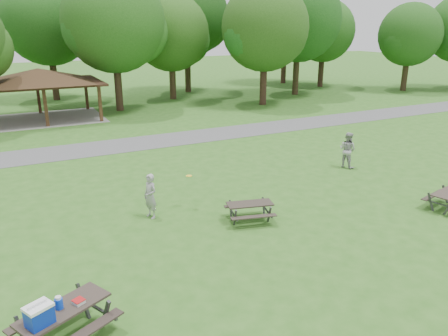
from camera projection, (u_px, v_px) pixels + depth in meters
ground at (252, 245)px, 14.13m from camera, size 160.00×160.00×0.00m
asphalt_path at (133, 144)px, 25.98m from camera, size 120.00×3.20×0.02m
pavilion at (39, 78)px, 31.77m from camera, size 8.60×7.01×3.76m
tree_row_e at (115, 24)px, 34.09m from camera, size 8.40×8.00×11.02m
tree_row_f at (172, 35)px, 39.92m from camera, size 7.35×7.00×9.55m
tree_row_g at (265, 30)px, 36.85m from camera, size 7.77×7.40×10.25m
tree_row_h at (299, 22)px, 42.17m from camera, size 8.61×8.20×11.37m
tree_row_i at (324, 32)px, 48.06m from camera, size 7.14×6.80×9.52m
tree_row_j at (410, 37)px, 45.24m from camera, size 6.72×6.40×8.96m
tree_deep_b at (49, 23)px, 39.11m from camera, size 8.40×8.00×11.13m
tree_deep_c at (187, 17)px, 43.68m from camera, size 8.82×8.40×11.90m
tree_deep_d at (286, 22)px, 50.66m from camera, size 8.40×8.00×11.27m
picnic_table_near at (56, 315)px, 9.47m from camera, size 2.53×2.34×1.40m
picnic_table_middle at (250, 207)px, 15.72m from camera, size 1.91×1.68×0.71m
picnic_table_far at (448, 196)px, 16.77m from camera, size 1.90×1.66×0.71m
frisbee_in_flight at (189, 176)px, 16.63m from camera, size 0.27×0.27×0.02m
frisbee_thrower at (150, 196)px, 15.91m from camera, size 0.58×0.71×1.68m
frisbee_catcher at (347, 150)px, 21.55m from camera, size 0.90×1.03×1.79m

